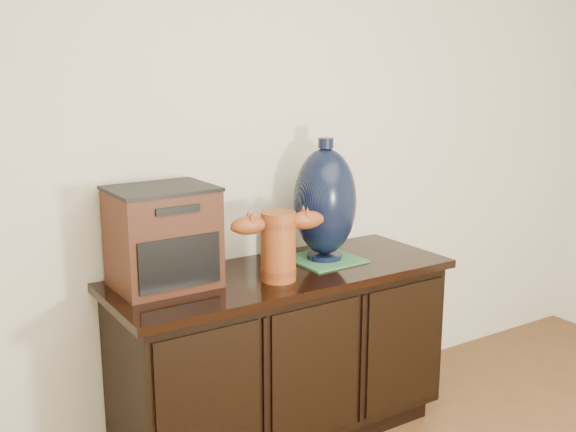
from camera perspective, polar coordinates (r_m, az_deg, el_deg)
sideboard at (r=2.94m, az=-0.50°, el=-11.55°), size 1.46×0.56×0.75m
terracotta_vessel at (r=2.65m, az=-0.82°, el=-2.23°), size 0.39×0.17×0.28m
tv_radio at (r=2.62m, az=-10.56°, el=-1.77°), size 0.39×0.32×0.39m
green_mat at (r=2.96m, az=3.09°, el=-3.67°), size 0.30×0.30×0.01m
lamp_base at (r=2.90m, az=3.15°, el=1.17°), size 0.28×0.28×0.53m
spray_can at (r=2.97m, az=-1.42°, el=-1.71°), size 0.07×0.07×0.20m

